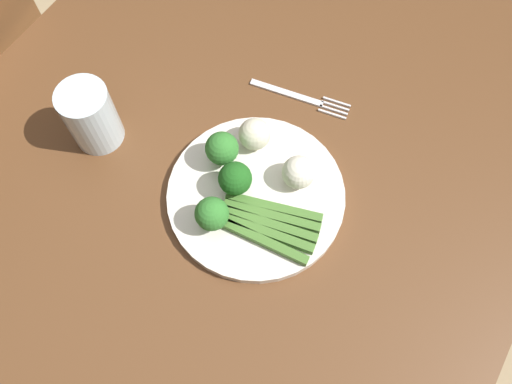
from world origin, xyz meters
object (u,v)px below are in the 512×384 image
(dining_table, at_px, (236,200))
(plate, at_px, (256,196))
(broccoli_front_left, at_px, (212,214))
(cauliflower_near_center, at_px, (255,134))
(broccoli_back, at_px, (235,179))
(water_glass, at_px, (91,116))
(cauliflower_back_right, at_px, (299,172))
(fork, at_px, (300,97))
(asparagus_bundle, at_px, (269,224))
(broccoli_front, at_px, (221,151))

(dining_table, xyz_separation_m, plate, (0.02, 0.05, 0.12))
(plate, bearing_deg, broccoli_front_left, -21.36)
(cauliflower_near_center, bearing_deg, broccoli_back, 12.29)
(broccoli_front_left, xyz_separation_m, water_glass, (-0.03, -0.23, 0.00))
(broccoli_back, bearing_deg, cauliflower_back_right, 130.85)
(cauliflower_near_center, distance_m, fork, 0.12)
(dining_table, relative_size, broccoli_back, 21.71)
(cauliflower_back_right, xyz_separation_m, fork, (-0.13, -0.07, -0.04))
(dining_table, distance_m, plate, 0.13)
(broccoli_front_left, bearing_deg, cauliflower_near_center, -172.42)
(asparagus_bundle, distance_m, broccoli_back, 0.08)
(broccoli_front, relative_size, cauliflower_back_right, 1.23)
(dining_table, height_order, water_glass, water_glass)
(broccoli_front_left, bearing_deg, fork, -179.08)
(broccoli_front_left, bearing_deg, asparagus_bundle, 118.32)
(asparagus_bundle, height_order, cauliflower_back_right, cauliflower_back_right)
(cauliflower_back_right, height_order, water_glass, water_glass)
(dining_table, relative_size, cauliflower_near_center, 26.70)
(broccoli_back, xyz_separation_m, cauliflower_near_center, (-0.08, -0.02, -0.01))
(broccoli_front_left, bearing_deg, broccoli_front, -154.07)
(plate, relative_size, broccoli_front_left, 4.47)
(broccoli_front, height_order, broccoli_front_left, broccoli_front)
(dining_table, height_order, broccoli_back, broccoli_back)
(broccoli_back, xyz_separation_m, broccoli_front, (-0.03, -0.04, 0.00))
(dining_table, height_order, cauliflower_back_right, cauliflower_back_right)
(broccoli_front, distance_m, broccoli_front_left, 0.10)
(dining_table, height_order, broccoli_front, broccoli_front)
(broccoli_front, distance_m, cauliflower_near_center, 0.06)
(plate, relative_size, water_glass, 2.44)
(asparagus_bundle, distance_m, broccoli_front, 0.12)
(cauliflower_near_center, bearing_deg, dining_table, -8.63)
(plate, distance_m, cauliflower_near_center, 0.09)
(asparagus_bundle, xyz_separation_m, broccoli_front_left, (0.04, -0.07, 0.03))
(fork, height_order, water_glass, water_glass)
(cauliflower_near_center, relative_size, water_glass, 0.45)
(plate, bearing_deg, water_glass, -82.44)
(broccoli_front_left, relative_size, cauliflower_back_right, 1.20)
(cauliflower_back_right, bearing_deg, broccoli_back, -49.15)
(plate, height_order, broccoli_front, broccoli_front)
(fork, bearing_deg, broccoli_front_left, -99.22)
(plate, height_order, water_glass, water_glass)
(dining_table, height_order, cauliflower_near_center, cauliflower_near_center)
(asparagus_bundle, distance_m, cauliflower_back_right, 0.08)
(broccoli_back, distance_m, fork, 0.20)
(cauliflower_back_right, bearing_deg, broccoli_front, -73.52)
(asparagus_bundle, bearing_deg, water_glass, 167.65)
(asparagus_bundle, xyz_separation_m, fork, (-0.21, -0.07, -0.02))
(asparagus_bundle, relative_size, broccoli_back, 2.53)
(cauliflower_near_center, xyz_separation_m, water_glass, (0.10, -0.21, 0.01))
(asparagus_bundle, bearing_deg, plate, 128.21)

